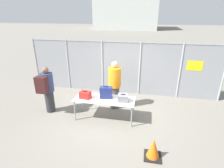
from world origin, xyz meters
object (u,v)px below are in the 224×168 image
suitcase_red (85,95)px  suitcase_grey (123,98)px  inspection_table (104,100)px  utility_trailer (161,73)px  security_worker_near (115,85)px  traveler_hooded (47,89)px  traffic_cone (153,149)px  suitcase_navy (106,92)px

suitcase_red → suitcase_grey: size_ratio=1.06×
inspection_table → utility_trailer: bearing=63.3°
suitcase_grey → utility_trailer: (1.47, 4.19, -0.41)m
suitcase_red → utility_trailer: 5.07m
security_worker_near → utility_trailer: bearing=-101.2°
suitcase_grey → traveler_hooded: bearing=179.7°
security_worker_near → utility_trailer: size_ratio=0.42×
suitcase_grey → security_worker_near: bearing=117.4°
traveler_hooded → security_worker_near: 2.41m
suitcase_red → traffic_cone: bearing=-32.3°
suitcase_red → suitcase_navy: suitcase_navy is taller
utility_trailer → traffic_cone: size_ratio=8.08×
traveler_hooded → traffic_cone: bearing=-14.5°
traveler_hooded → traffic_cone: size_ratio=3.18×
suitcase_grey → traveler_hooded: size_ratio=0.21×
traveler_hooded → utility_trailer: 5.93m
inspection_table → traveler_hooded: (-2.08, -0.00, 0.24)m
suitcase_grey → security_worker_near: size_ratio=0.19×
security_worker_near → traffic_cone: security_worker_near is taller
suitcase_navy → utility_trailer: 4.61m
suitcase_navy → utility_trailer: size_ratio=0.10×
traffic_cone → inspection_table: bearing=137.2°
suitcase_red → security_worker_near: (0.83, 0.88, 0.09)m
inspection_table → utility_trailer: size_ratio=0.47×
security_worker_near → suitcase_navy: bearing=96.6°
security_worker_near → suitcase_grey: bearing=135.8°
traveler_hooded → utility_trailer: traveler_hooded is taller
security_worker_near → traveler_hooded: bearing=38.2°
security_worker_near → suitcase_red: bearing=65.1°
inspection_table → suitcase_navy: size_ratio=4.62×
utility_trailer → inspection_table: bearing=-116.7°
suitcase_red → suitcase_navy: bearing=12.2°
suitcase_navy → traveler_hooded: (-2.12, -0.08, -0.01)m
suitcase_red → security_worker_near: 1.22m
suitcase_navy → inspection_table: bearing=-115.0°
suitcase_red → traveler_hooded: 1.44m
inspection_table → suitcase_navy: bearing=65.0°
suitcase_navy → traffic_cone: size_ratio=0.82×
traveler_hooded → utility_trailer: size_ratio=0.39×
suitcase_red → traveler_hooded: traveler_hooded is taller
suitcase_navy → traffic_cone: (1.57, -1.58, -0.69)m
traveler_hooded → suitcase_grey: bearing=7.2°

